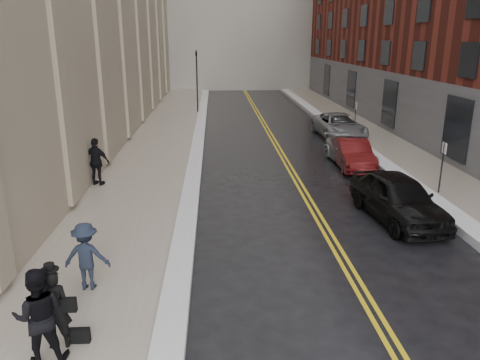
{
  "coord_description": "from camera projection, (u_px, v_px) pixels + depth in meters",
  "views": [
    {
      "loc": [
        -1.17,
        -9.62,
        6.21
      ],
      "look_at": [
        -0.36,
        5.43,
        1.6
      ],
      "focal_mm": 35.0,
      "sensor_mm": 36.0,
      "label": 1
    }
  ],
  "objects": [
    {
      "name": "car_silver_far",
      "position": [
        339.0,
        126.0,
        30.05
      ],
      "size": [
        2.79,
        5.59,
        1.52
      ],
      "primitive_type": "imported",
      "rotation": [
        0.0,
        0.0,
        0.05
      ],
      "color": "#929499",
      "rests_on": "ground"
    },
    {
      "name": "car_maroon",
      "position": [
        353.0,
        154.0,
        23.07
      ],
      "size": [
        1.73,
        4.34,
        1.4
      ],
      "primitive_type": "imported",
      "rotation": [
        0.0,
        0.0,
        -0.06
      ],
      "color": "#450C0C",
      "rests_on": "ground"
    },
    {
      "name": "pedestrian_b",
      "position": [
        86.0,
        256.0,
        11.57
      ],
      "size": [
        1.15,
        0.69,
        1.74
      ],
      "primitive_type": "imported",
      "rotation": [
        0.0,
        0.0,
        3.11
      ],
      "color": "#1A212F",
      "rests_on": "sidewalk_left"
    },
    {
      "name": "parking_sign_near",
      "position": [
        442.0,
        164.0,
        18.71
      ],
      "size": [
        0.06,
        0.35,
        2.23
      ],
      "color": "black",
      "rests_on": "ground"
    },
    {
      "name": "snow_ridge_left",
      "position": [
        197.0,
        150.0,
        26.19
      ],
      "size": [
        0.7,
        60.8,
        0.26
      ],
      "primitive_type": "cube",
      "color": "white",
      "rests_on": "ground"
    },
    {
      "name": "lane_stripe_a",
      "position": [
        278.0,
        152.0,
        26.46
      ],
      "size": [
        0.12,
        64.0,
        0.01
      ],
      "primitive_type": "cube",
      "color": "gold",
      "rests_on": "ground"
    },
    {
      "name": "pedestrian_c",
      "position": [
        97.0,
        162.0,
        19.76
      ],
      "size": [
        1.29,
        0.83,
        2.03
      ],
      "primitive_type": "imported",
      "rotation": [
        0.0,
        0.0,
        2.83
      ],
      "color": "black",
      "rests_on": "sidewalk_left"
    },
    {
      "name": "sidewalk_right",
      "position": [
        393.0,
        149.0,
        26.78
      ],
      "size": [
        3.0,
        64.0,
        0.15
      ],
      "primitive_type": "cube",
      "color": "gray",
      "rests_on": "ground"
    },
    {
      "name": "car_silver_near",
      "position": [
        350.0,
        151.0,
        23.87
      ],
      "size": [
        2.03,
        4.48,
        1.27
      ],
      "primitive_type": "imported",
      "rotation": [
        0.0,
        0.0,
        0.06
      ],
      "color": "#999CA0",
      "rests_on": "ground"
    },
    {
      "name": "snow_ridge_right",
      "position": [
        361.0,
        148.0,
        26.67
      ],
      "size": [
        0.85,
        60.8,
        0.3
      ],
      "primitive_type": "cube",
      "color": "white",
      "rests_on": "ground"
    },
    {
      "name": "parking_sign_far",
      "position": [
        355.0,
        116.0,
        30.17
      ],
      "size": [
        0.06,
        0.35,
        2.23
      ],
      "color": "black",
      "rests_on": "ground"
    },
    {
      "name": "ground",
      "position": [
        267.0,
        311.0,
        11.06
      ],
      "size": [
        160.0,
        160.0,
        0.0
      ],
      "primitive_type": "plane",
      "color": "black",
      "rests_on": "ground"
    },
    {
      "name": "lane_stripe_b",
      "position": [
        282.0,
        152.0,
        26.47
      ],
      "size": [
        0.12,
        64.0,
        0.01
      ],
      "primitive_type": "cube",
      "color": "gold",
      "rests_on": "ground"
    },
    {
      "name": "pedestrian_a",
      "position": [
        39.0,
        316.0,
        8.9
      ],
      "size": [
        1.08,
        0.91,
        1.96
      ],
      "primitive_type": "imported",
      "rotation": [
        0.0,
        0.0,
        3.34
      ],
      "color": "black",
      "rests_on": "sidewalk_left"
    },
    {
      "name": "car_black",
      "position": [
        398.0,
        198.0,
        16.38
      ],
      "size": [
        2.5,
        5.02,
        1.64
      ],
      "primitive_type": "imported",
      "rotation": [
        0.0,
        0.0,
        0.12
      ],
      "color": "black",
      "rests_on": "ground"
    },
    {
      "name": "pedestrian_main",
      "position": [
        55.0,
        309.0,
        9.33
      ],
      "size": [
        0.67,
        0.48,
        1.74
      ],
      "primitive_type": "imported",
      "rotation": [
        0.0,
        0.0,
        3.24
      ],
      "color": "black",
      "rests_on": "sidewalk_left"
    },
    {
      "name": "traffic_signal",
      "position": [
        197.0,
        77.0,
        38.67
      ],
      "size": [
        0.18,
        0.15,
        5.2
      ],
      "color": "black",
      "rests_on": "ground"
    },
    {
      "name": "sidewalk_left",
      "position": [
        156.0,
        152.0,
        26.08
      ],
      "size": [
        4.0,
        64.0,
        0.15
      ],
      "primitive_type": "cube",
      "color": "gray",
      "rests_on": "ground"
    }
  ]
}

